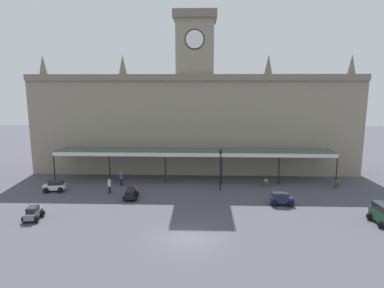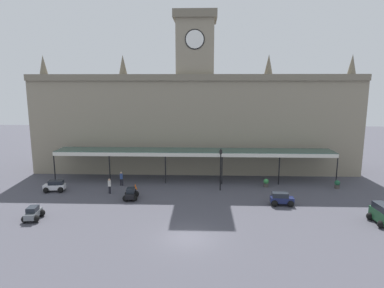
{
  "view_description": "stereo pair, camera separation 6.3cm",
  "coord_description": "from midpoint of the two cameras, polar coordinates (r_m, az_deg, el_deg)",
  "views": [
    {
      "loc": [
        1.08,
        -23.91,
        11.81
      ],
      "look_at": [
        0.0,
        8.77,
        5.85
      ],
      "focal_mm": 30.97,
      "sensor_mm": 36.0,
      "label": 1
    },
    {
      "loc": [
        1.14,
        -23.91,
        11.81
      ],
      "look_at": [
        0.0,
        8.77,
        5.85
      ],
      "focal_mm": 30.97,
      "sensor_mm": 36.0,
      "label": 2
    }
  ],
  "objects": [
    {
      "name": "car_black_sedan",
      "position": [
        35.28,
        -10.53,
        -8.54
      ],
      "size": [
        1.61,
        2.1,
        1.19
      ],
      "color": "black",
      "rests_on": "ground"
    },
    {
      "name": "pedestrian_beside_cars",
      "position": [
        37.41,
        -14.08,
        -6.93
      ],
      "size": [
        0.34,
        0.35,
        1.67
      ],
      "color": "black",
      "rests_on": "ground"
    },
    {
      "name": "traffic_cone",
      "position": [
        38.31,
        -9.81,
        -7.23
      ],
      "size": [
        0.4,
        0.4,
        0.69
      ],
      "primitive_type": "cone",
      "color": "orange",
      "rests_on": "ground"
    },
    {
      "name": "station_building",
      "position": [
        45.16,
        0.47,
        4.34
      ],
      "size": [
        42.93,
        6.36,
        20.81
      ],
      "color": "gray",
      "rests_on": "ground"
    },
    {
      "name": "pedestrian_crossing_forecourt",
      "position": [
        39.87,
        -12.13,
        -5.77
      ],
      "size": [
        0.39,
        0.34,
        1.67
      ],
      "color": "black",
      "rests_on": "ground"
    },
    {
      "name": "victorian_lamppost",
      "position": [
        36.89,
        4.89,
        -3.55
      ],
      "size": [
        0.3,
        0.3,
        4.79
      ],
      "color": "black",
      "rests_on": "ground"
    },
    {
      "name": "car_white_estate",
      "position": [
        40.02,
        -22.62,
        -6.8
      ],
      "size": [
        2.34,
        1.72,
        1.27
      ],
      "color": "silver",
      "rests_on": "ground"
    },
    {
      "name": "car_green_van",
      "position": [
        33.06,
        29.8,
        -10.53
      ],
      "size": [
        1.68,
        2.45,
        1.77
      ],
      "color": "#1E512D",
      "rests_on": "ground"
    },
    {
      "name": "planter_near_kerb",
      "position": [
        39.63,
        12.58,
        -6.52
      ],
      "size": [
        0.6,
        0.6,
        0.96
      ],
      "color": "#47423D",
      "rests_on": "ground"
    },
    {
      "name": "ground_plane",
      "position": [
        26.69,
        -0.71,
        -15.93
      ],
      "size": [
        140.0,
        140.0,
        0.0
      ],
      "primitive_type": "plane",
      "color": "#474750"
    },
    {
      "name": "planter_forecourt_centre",
      "position": [
        41.59,
        23.65,
        -6.36
      ],
      "size": [
        0.6,
        0.6,
        0.96
      ],
      "color": "#47423D",
      "rests_on": "ground"
    },
    {
      "name": "car_grey_sedan",
      "position": [
        32.91,
        -25.72,
        -10.83
      ],
      "size": [
        1.65,
        2.13,
        1.19
      ],
      "color": "slate",
      "rests_on": "ground"
    },
    {
      "name": "entrance_canopy",
      "position": [
        40.34,
        0.27,
        -1.28
      ],
      "size": [
        33.85,
        3.26,
        3.83
      ],
      "color": "#38564C",
      "rests_on": "ground"
    },
    {
      "name": "car_navy_estate",
      "position": [
        34.22,
        15.11,
        -9.22
      ],
      "size": [
        2.29,
        1.61,
        1.27
      ],
      "color": "#19214C",
      "rests_on": "ground"
    }
  ]
}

